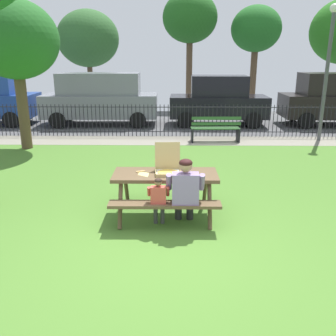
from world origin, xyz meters
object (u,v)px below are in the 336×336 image
park_bench_center (215,129)px  far_tree_center (190,18)px  lamp_post_walkway (328,60)px  far_tree_midright (256,30)px  adult_at_table (185,190)px  parked_car_left (100,98)px  tree_by_fence (15,41)px  pizza_slice_on_table (143,173)px  far_tree_midleft (88,39)px  parked_car_center (218,100)px  child_at_table (159,198)px  picnic_table_foreground (165,183)px  pizza_box_open (168,167)px

park_bench_center → far_tree_center: far_tree_center is taller
lamp_post_walkway → far_tree_midright: (-0.52, 8.74, 1.48)m
adult_at_table → parked_car_left: 10.07m
adult_at_table → tree_by_fence: bearing=131.0°
tree_by_fence → pizza_slice_on_table: bearing=-51.0°
tree_by_fence → parked_car_left: 4.86m
far_tree_midleft → park_bench_center: bearing=-56.3°
parked_car_center → far_tree_midleft: (-6.48, 5.87, 2.61)m
park_bench_center → lamp_post_walkway: bearing=4.8°
far_tree_midleft → far_tree_center: 5.59m
child_at_table → far_tree_midleft: 16.36m
child_at_table → far_tree_midleft: size_ratio=0.17×
parked_car_left → far_tree_midright: bearing=38.6°
tree_by_fence → far_tree_midright: (8.88, 10.01, 0.94)m
lamp_post_walkway → far_tree_center: bearing=114.9°
picnic_table_foreground → far_tree_midleft: (-4.52, 14.91, 3.02)m
tree_by_fence → pizza_box_open: bearing=-47.7°
adult_at_table → far_tree_midleft: 16.43m
park_bench_center → tree_by_fence: tree_by_fence is taller
parked_car_center → picnic_table_foreground: bearing=-102.2°
lamp_post_walkway → far_tree_midright: far_tree_midright is taller
parked_car_left → parked_car_center: parked_car_left is taller
tree_by_fence → parked_car_left: tree_by_fence is taller
parked_car_left → far_tree_midright: size_ratio=0.87×
pizza_box_open → pizza_slice_on_table: size_ratio=1.60×
picnic_table_foreground → parked_car_center: 9.26m
picnic_table_foreground → lamp_post_walkway: size_ratio=0.43×
far_tree_center → far_tree_midright: 3.58m
far_tree_midleft → parked_car_center: bearing=-42.2°
parked_car_left → pizza_box_open: bearing=-72.1°
parked_car_center → tree_by_fence: bearing=-146.8°
tree_by_fence → parked_car_left: bearing=69.9°
far_tree_midright → tree_by_fence: bearing=-131.6°
park_bench_center → far_tree_midleft: (-6.03, 9.04, 3.20)m
lamp_post_walkway → tree_by_fence: size_ratio=1.00×
child_at_table → adult_at_table: bearing=3.8°
pizza_box_open → tree_by_fence: tree_by_fence is taller
pizza_box_open → child_at_table: pizza_box_open is taller
park_bench_center → picnic_table_foreground: bearing=-104.4°
picnic_table_foreground → far_tree_center: size_ratio=0.30×
lamp_post_walkway → pizza_box_open: bearing=-129.2°
pizza_box_open → far_tree_center: 15.35m
parked_car_center → far_tree_midleft: far_tree_midleft is taller
child_at_table → far_tree_midleft: bearing=106.0°
tree_by_fence → far_tree_midleft: bearing=90.9°
far_tree_midleft → tree_by_fence: bearing=-89.1°
park_bench_center → parked_car_center: parked_car_center is taller
picnic_table_foreground → far_tree_center: 15.48m
pizza_box_open → parked_car_left: 9.44m
pizza_slice_on_table → park_bench_center: park_bench_center is taller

